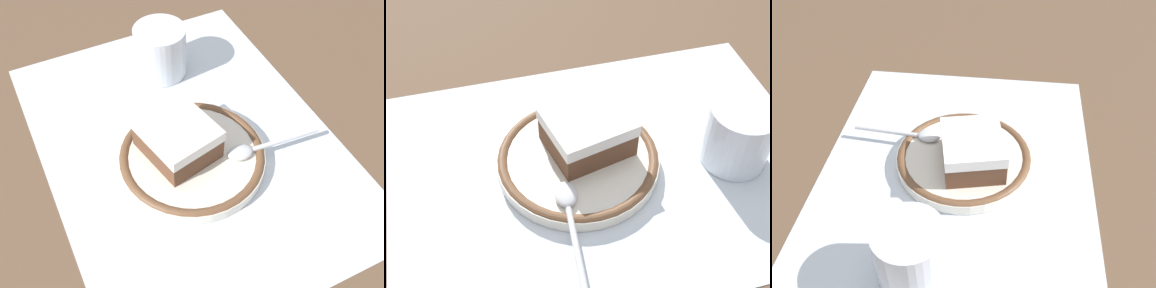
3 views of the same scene
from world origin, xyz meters
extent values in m
plane|color=brown|center=(0.00, 0.00, 0.00)|extent=(2.40, 2.40, 0.00)
cube|color=silver|center=(0.00, 0.00, 0.00)|extent=(0.49, 0.36, 0.00)
cylinder|color=silver|center=(0.03, -0.01, 0.01)|extent=(0.18, 0.18, 0.01)
torus|color=brown|center=(0.03, -0.01, 0.01)|extent=(0.18, 0.18, 0.01)
cube|color=brown|center=(0.02, -0.02, 0.03)|extent=(0.10, 0.09, 0.03)
cube|color=white|center=(0.02, -0.02, 0.05)|extent=(0.10, 0.09, 0.02)
ellipsoid|color=silver|center=(0.06, 0.04, 0.02)|extent=(0.03, 0.04, 0.01)
cylinder|color=silver|center=(0.06, 0.11, 0.02)|extent=(0.01, 0.09, 0.01)
cylinder|color=silver|center=(-0.14, 0.03, 0.04)|extent=(0.08, 0.08, 0.07)
cylinder|color=#B7722D|center=(-0.14, 0.03, 0.03)|extent=(0.07, 0.07, 0.05)
camera|label=1|loc=(0.36, -0.17, 0.48)|focal=44.70mm
camera|label=2|loc=(0.13, 0.36, 0.44)|focal=47.34mm
camera|label=3|loc=(-0.38, -0.06, 0.41)|focal=39.72mm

